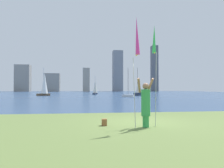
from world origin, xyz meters
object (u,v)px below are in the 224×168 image
at_px(person, 146,103).
at_px(kite_flag_right, 154,42).
at_px(kite_flag_left, 137,38).
at_px(bag, 104,122).
at_px(sailboat_4, 138,87).
at_px(sailboat_0, 44,84).
at_px(sailboat_3, 128,95).
at_px(sailboat_1, 95,87).

height_order(person, kite_flag_right, kite_flag_right).
bearing_deg(kite_flag_left, person, 41.05).
bearing_deg(bag, kite_flag_right, -9.09).
distance_m(person, sailboat_4, 38.84).
distance_m(person, kite_flag_right, 2.51).
distance_m(kite_flag_left, sailboat_4, 39.34).
xyz_separation_m(person, sailboat_0, (-10.65, 39.30, 1.46)).
height_order(sailboat_0, sailboat_3, sailboat_0).
bearing_deg(sailboat_4, sailboat_0, 175.44).
distance_m(kite_flag_left, sailboat_3, 31.40).
bearing_deg(sailboat_0, sailboat_1, 36.68).
relative_size(sailboat_1, sailboat_3, 0.94).
xyz_separation_m(person, kite_flag_left, (-0.44, -0.38, 2.45)).
bearing_deg(sailboat_0, person, -74.84).
xyz_separation_m(sailboat_3, sailboat_4, (3.72, 7.42, 1.49)).
xyz_separation_m(bag, sailboat_0, (-9.08, 38.73, 2.27)).
bearing_deg(kite_flag_left, sailboat_3, 78.93).
relative_size(kite_flag_right, sailboat_4, 0.68).
distance_m(person, sailboat_3, 30.80).
height_order(sailboat_3, sailboat_4, sailboat_4).
bearing_deg(person, kite_flag_left, -124.72).
bearing_deg(sailboat_0, kite_flag_left, -75.58).
distance_m(kite_flag_left, bag, 3.58).
bearing_deg(sailboat_1, kite_flag_right, -90.14).
xyz_separation_m(kite_flag_right, sailboat_3, (5.12, 30.04, -3.08)).
relative_size(person, sailboat_0, 0.32).
distance_m(bag, sailboat_3, 30.56).
height_order(kite_flag_right, bag, kite_flag_right).
height_order(sailboat_1, sailboat_3, sailboat_3).
bearing_deg(sailboat_1, person, -90.67).
relative_size(kite_flag_left, bag, 15.42).
bearing_deg(bag, kite_flag_left, -40.03).
distance_m(bag, sailboat_0, 39.85).
relative_size(kite_flag_right, bag, 14.97).
distance_m(sailboat_1, sailboat_3, 18.13).
bearing_deg(kite_flag_right, bag, 170.91).
xyz_separation_m(sailboat_0, sailboat_4, (19.93, -1.59, -0.60)).
relative_size(kite_flag_right, sailboat_3, 0.78).
bearing_deg(sailboat_0, sailboat_4, -4.56).
distance_m(kite_flag_left, kite_flag_right, 1.08).
distance_m(bag, sailboat_4, 38.73).
xyz_separation_m(kite_flag_right, sailboat_1, (0.12, 47.40, -1.55)).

